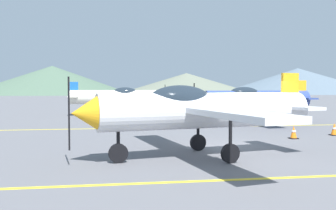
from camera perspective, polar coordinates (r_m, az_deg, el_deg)
The scene contains 11 objects.
ground_plane at distance 13.58m, azimuth 12.52°, elevation -6.93°, with size 400.00×400.00×0.00m, color slate.
apron_line_near at distance 9.98m, azimuth 21.11°, elevation -10.48°, with size 80.00×0.16×0.01m, color yellow.
apron_line_far at distance 21.11m, azimuth 4.68°, elevation -3.47°, with size 80.00×0.16×0.01m, color yellow.
airplane_near at distance 11.74m, azimuth 4.80°, elevation -0.67°, with size 8.14×9.29×2.78m.
airplane_mid at distance 24.43m, azimuth 13.22°, elevation 0.97°, with size 8.09×9.31×2.78m.
airplane_far at distance 30.89m, azimuth -7.95°, elevation 1.34°, with size 8.04×9.27×2.78m.
traffic_cone_front at distance 17.12m, azimuth 19.13°, elevation -4.07°, with size 0.36×0.36×0.59m.
traffic_cone_side at distance 19.04m, azimuth 24.65°, elevation -3.50°, with size 0.36×0.36×0.59m.
hill_centerleft at distance 147.26m, azimuth -17.72°, elevation 3.75°, with size 61.82×61.82×10.99m, color #4C6651.
hill_centerright at distance 175.79m, azimuth 2.93°, elevation 3.45°, with size 64.38×64.38×9.68m, color slate.
hill_right at distance 167.98m, azimuth 19.68°, elevation 3.58°, with size 68.26×68.26×11.07m, color slate.
Camera 1 is at (-4.87, -12.48, 2.24)m, focal length 38.79 mm.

